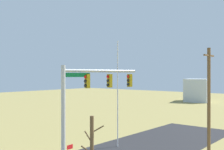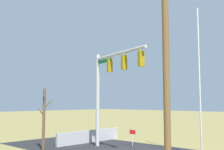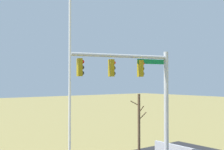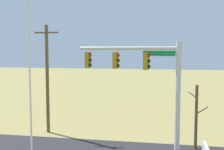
{
  "view_description": "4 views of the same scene",
  "coord_description": "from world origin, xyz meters",
  "px_view_note": "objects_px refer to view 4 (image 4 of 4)",
  "views": [
    {
      "loc": [
        15.01,
        13.26,
        6.4
      ],
      "look_at": [
        -0.51,
        0.37,
        6.36
      ],
      "focal_mm": 44.65,
      "sensor_mm": 36.0,
      "label": 1
    },
    {
      "loc": [
        -12.12,
        14.32,
        3.32
      ],
      "look_at": [
        0.26,
        1.11,
        5.08
      ],
      "focal_mm": 44.43,
      "sensor_mm": 36.0,
      "label": 2
    },
    {
      "loc": [
        -10.11,
        -12.32,
        5.2
      ],
      "look_at": [
        -0.14,
        0.41,
        5.56
      ],
      "focal_mm": 46.41,
      "sensor_mm": 36.0,
      "label": 3
    },
    {
      "loc": [
        2.58,
        -15.9,
        6.59
      ],
      "look_at": [
        -0.45,
        0.69,
        5.08
      ],
      "focal_mm": 46.08,
      "sensor_mm": 36.0,
      "label": 4
    }
  ],
  "objects_px": {
    "signal_mast": "(147,80)",
    "bare_tree": "(196,116)",
    "utility_pole": "(47,77)",
    "flagpole": "(30,86)"
  },
  "relations": [
    {
      "from": "signal_mast",
      "to": "bare_tree",
      "type": "distance_m",
      "value": 5.33
    },
    {
      "from": "utility_pole",
      "to": "flagpole",
      "type": "bearing_deg",
      "value": -73.49
    },
    {
      "from": "bare_tree",
      "to": "utility_pole",
      "type": "bearing_deg",
      "value": 170.35
    },
    {
      "from": "utility_pole",
      "to": "bare_tree",
      "type": "relative_size",
      "value": 1.98
    },
    {
      "from": "utility_pole",
      "to": "bare_tree",
      "type": "xyz_separation_m",
      "value": [
        11.15,
        -1.89,
        -2.21
      ]
    },
    {
      "from": "signal_mast",
      "to": "flagpole",
      "type": "distance_m",
      "value": 6.27
    },
    {
      "from": "signal_mast",
      "to": "bare_tree",
      "type": "height_order",
      "value": "signal_mast"
    },
    {
      "from": "flagpole",
      "to": "utility_pole",
      "type": "bearing_deg",
      "value": 106.51
    },
    {
      "from": "signal_mast",
      "to": "bare_tree",
      "type": "relative_size",
      "value": 1.64
    },
    {
      "from": "signal_mast",
      "to": "utility_pole",
      "type": "xyz_separation_m",
      "value": [
        -8.11,
        5.32,
        -0.52
      ]
    }
  ]
}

